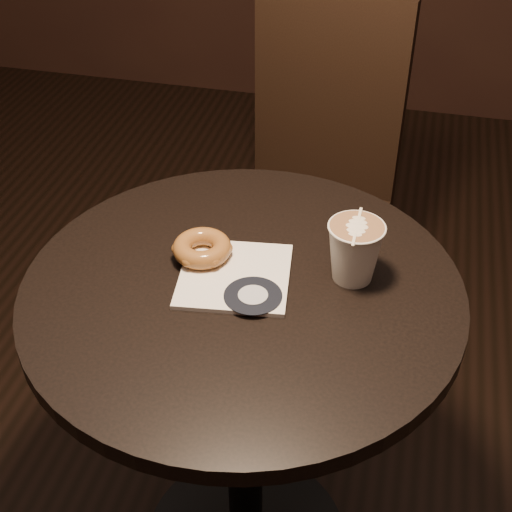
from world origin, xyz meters
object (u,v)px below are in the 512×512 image
at_px(pastry_bag, 235,276).
at_px(cafe_table, 244,371).
at_px(doughnut, 202,248).
at_px(latte_cup, 354,252).
at_px(chair, 315,170).

bearing_deg(pastry_bag, cafe_table, -43.14).
xyz_separation_m(doughnut, latte_cup, (0.24, 0.01, 0.03)).
bearing_deg(doughnut, latte_cup, 3.03).
distance_m(cafe_table, pastry_bag, 0.20).
xyz_separation_m(chair, pastry_bag, (-0.02, -0.71, 0.22)).
distance_m(chair, latte_cup, 0.73).
relative_size(chair, latte_cup, 9.68).
height_order(chair, doughnut, chair).
bearing_deg(cafe_table, latte_cup, 19.08).
distance_m(chair, doughnut, 0.72).
bearing_deg(chair, latte_cup, -67.65).
bearing_deg(cafe_table, pastry_bag, 144.27).
bearing_deg(pastry_bag, doughnut, 144.90).
bearing_deg(chair, pastry_bag, -82.92).
distance_m(chair, pastry_bag, 0.74).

